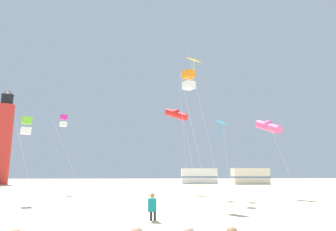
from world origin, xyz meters
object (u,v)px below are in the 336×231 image
Objects in this scene: lighthouse_distant at (3,139)px; rv_van_white at (199,176)px; kite_tube_rainbow at (268,126)px; kite_tube_scarlet at (176,114)px; kite_flyer_standing at (152,206)px; rv_van_cream at (250,176)px; kite_box_orange at (189,80)px; kite_diamond_gold at (195,65)px; kite_box_lime at (26,126)px; kite_diamond_cyan at (221,124)px; kite_box_magenta at (64,121)px; kite_diamond_white at (186,82)px.

lighthouse_distant is 2.57× the size of rv_van_white.
kite_tube_scarlet is at bearing 143.51° from kite_tube_rainbow.
rv_van_cream reaches higher than kite_flyer_standing.
kite_tube_rainbow is at bearing -86.20° from rv_van_white.
kite_box_orange is 10.11m from kite_tube_rainbow.
kite_diamond_gold is 35.39m from rv_van_white.
kite_tube_scarlet is 0.50× the size of lighthouse_distant.
rv_van_cream is at bearing -1.85° from lighthouse_distant.
kite_box_lime is at bearing -140.89° from kite_tube_scarlet.
kite_flyer_standing is 0.18× the size of rv_van_white.
kite_tube_scarlet is at bearing 95.34° from kite_diamond_gold.
rv_van_white is 0.99× the size of rv_van_cream.
kite_box_lime is 12.76m from kite_diamond_gold.
kite_box_orange reaches higher than rv_van_cream.
kite_box_lime reaches higher than rv_van_white.
kite_flyer_standing is 12.33m from kite_diamond_cyan.
kite_box_orange is at bearing -15.44° from kite_box_lime.
kite_box_magenta is at bearing 91.60° from kite_box_lime.
kite_diamond_cyan is 0.36× the size of lighthouse_distant.
kite_diamond_gold is at bearing -97.14° from rv_van_white.
kite_box_magenta is 29.69m from lighthouse_distant.
lighthouse_distant reaches higher than kite_box_lime.
kite_box_orange reaches higher than kite_box_lime.
kite_box_magenta reaches higher than kite_diamond_cyan.
kite_box_magenta is (-0.27, 9.60, 1.99)m from kite_box_lime.
kite_diamond_white is at bearing -45.16° from lighthouse_distant.
rv_van_cream is at bearing 40.97° from kite_box_magenta.
kite_box_orange is (10.65, -2.94, 2.48)m from kite_box_lime.
kite_diamond_white is at bearing -98.69° from rv_van_white.
kite_diamond_cyan reaches higher than rv_van_white.
kite_box_lime is 13.36m from kite_diamond_white.
kite_diamond_white is 5.43m from kite_diamond_cyan.
rv_van_white is (3.61, 32.68, -4.31)m from kite_diamond_cyan.
kite_box_magenta reaches higher than kite_box_lime.
kite_box_magenta is at bearing 158.28° from kite_diamond_white.
kite_diamond_white is 3.73m from kite_diamond_gold.
kite_diamond_cyan is (-4.31, -1.27, -0.10)m from kite_tube_rainbow.
kite_tube_rainbow is (6.46, 2.41, -4.28)m from kite_diamond_gold.
rv_van_cream is (14.40, 31.29, -8.69)m from kite_diamond_gold.
lighthouse_distant is (-25.76, 41.41, 7.22)m from kite_flyer_standing.
kite_tube_rainbow is (18.41, -5.99, -1.30)m from kite_box_magenta.
kite_box_orange is at bearing -109.05° from kite_flyer_standing.
kite_box_orange is at bearing -52.78° from lighthouse_distant.
kite_box_lime is at bearing -132.38° from rv_van_cream.
kite_box_magenta is 15.93m from kite_diamond_cyan.
kite_box_lime is 0.54× the size of kite_diamond_white.
rv_van_cream is at bearing 65.29° from kite_diamond_gold.
kite_diamond_white is 1.29× the size of kite_box_orange.
rv_van_cream is (14.61, 27.57, -8.47)m from kite_diamond_white.
kite_diamond_white reaches higher than kite_tube_rainbow.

